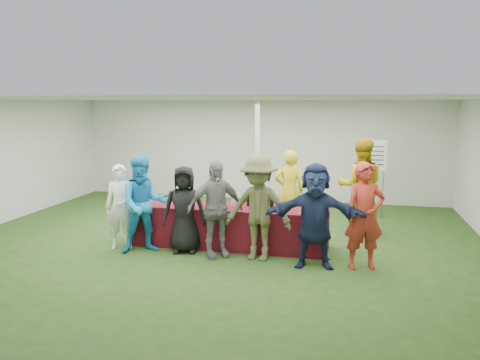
% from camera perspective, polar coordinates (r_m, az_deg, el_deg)
% --- Properties ---
extents(ground, '(60.00, 60.00, 0.00)m').
position_cam_1_polar(ground, '(9.18, -2.48, -7.23)').
color(ground, '#284719').
rests_on(ground, ground).
extents(tent, '(10.00, 10.00, 10.00)m').
position_cam_1_polar(tent, '(9.93, 2.11, 2.02)').
color(tent, white).
rests_on(tent, ground).
extents(serving_table, '(3.60, 0.80, 0.75)m').
position_cam_1_polar(serving_table, '(8.65, -1.30, -5.68)').
color(serving_table, maroon).
rests_on(serving_table, ground).
extents(wine_bottles, '(0.51, 0.16, 0.32)m').
position_cam_1_polar(wine_bottles, '(8.55, 2.57, -2.45)').
color(wine_bottles, black).
rests_on(wine_bottles, serving_table).
extents(wine_glasses, '(2.83, 0.12, 0.16)m').
position_cam_1_polar(wine_glasses, '(8.44, -5.14, -2.69)').
color(wine_glasses, silver).
rests_on(wine_glasses, serving_table).
extents(water_bottle, '(0.07, 0.07, 0.23)m').
position_cam_1_polar(water_bottle, '(8.60, -0.84, -2.48)').
color(water_bottle, silver).
rests_on(water_bottle, serving_table).
extents(bar_towel, '(0.25, 0.18, 0.03)m').
position_cam_1_polar(bar_towel, '(8.37, 8.93, -3.56)').
color(bar_towel, white).
rests_on(bar_towel, serving_table).
extents(dump_bucket, '(0.26, 0.26, 0.18)m').
position_cam_1_polar(dump_bucket, '(8.09, 9.44, -3.49)').
color(dump_bucket, slate).
rests_on(dump_bucket, serving_table).
extents(wine_list_sign, '(0.50, 0.03, 1.80)m').
position_cam_1_polar(wine_list_sign, '(11.02, 16.14, 2.20)').
color(wine_list_sign, slate).
rests_on(wine_list_sign, ground).
extents(staff_pourer, '(0.69, 0.53, 1.69)m').
position_cam_1_polar(staff_pourer, '(9.61, 6.00, -1.34)').
color(staff_pourer, gold).
rests_on(staff_pourer, ground).
extents(staff_back, '(1.01, 0.82, 1.94)m').
position_cam_1_polar(staff_back, '(9.73, 14.43, -0.69)').
color(staff_back, '#BF9A0F').
rests_on(staff_back, ground).
extents(customer_0, '(0.64, 0.50, 1.54)m').
position_cam_1_polar(customer_0, '(8.71, -14.33, -3.21)').
color(customer_0, white).
rests_on(customer_0, ground).
extents(customer_1, '(1.05, 0.98, 1.72)m').
position_cam_1_polar(customer_1, '(8.40, -11.64, -2.91)').
color(customer_1, '#1A8BD2').
rests_on(customer_1, ground).
extents(customer_2, '(0.84, 0.64, 1.54)m').
position_cam_1_polar(customer_2, '(8.31, -6.80, -3.56)').
color(customer_2, black).
rests_on(customer_2, ground).
extents(customer_3, '(1.04, 0.89, 1.67)m').
position_cam_1_polar(customer_3, '(7.99, -3.02, -3.55)').
color(customer_3, slate).
rests_on(customer_3, ground).
extents(customer_4, '(1.21, 0.79, 1.77)m').
position_cam_1_polar(customer_4, '(7.82, 2.25, -3.46)').
color(customer_4, '#4F502C').
rests_on(customer_4, ground).
extents(customer_5, '(1.61, 0.64, 1.69)m').
position_cam_1_polar(customer_5, '(7.57, 9.13, -4.31)').
color(customer_5, '#182141').
rests_on(customer_5, ground).
extents(customer_6, '(0.72, 0.57, 1.72)m').
position_cam_1_polar(customer_6, '(7.66, 14.94, -4.25)').
color(customer_6, '#A52C1E').
rests_on(customer_6, ground).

